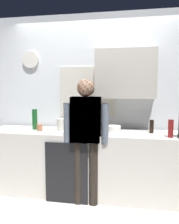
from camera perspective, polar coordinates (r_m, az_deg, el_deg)
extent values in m
plane|color=silver|center=(3.11, -0.92, -22.35)|extent=(8.00, 8.00, 0.00)
cube|color=beige|center=(3.21, 0.12, -12.86)|extent=(2.94, 0.64, 0.88)
cube|color=black|center=(2.97, -5.94, -15.36)|extent=(0.56, 0.02, 0.80)
cube|color=silver|center=(3.47, 1.36, 3.03)|extent=(4.54, 0.10, 2.60)
cube|color=beige|center=(3.42, -0.54, 5.24)|extent=(0.86, 0.02, 0.76)
cube|color=#8CA5C6|center=(3.43, -0.52, 5.24)|extent=(0.80, 0.02, 0.70)
cube|color=#B7B2A8|center=(3.22, 9.21, 9.57)|extent=(0.84, 0.32, 0.68)
cylinder|color=silver|center=(3.72, -14.89, 12.82)|extent=(0.26, 0.03, 0.26)
cylinder|color=maroon|center=(2.90, 20.10, -4.01)|extent=(0.06, 0.06, 0.22)
cylinder|color=black|center=(3.11, 15.64, -3.58)|extent=(0.06, 0.06, 0.18)
cylinder|color=#2D8C33|center=(2.94, -4.64, -2.94)|extent=(0.09, 0.09, 0.28)
cylinder|color=#195923|center=(3.35, -13.85, -1.82)|extent=(0.07, 0.07, 0.30)
cylinder|color=#B26647|center=(3.25, -12.67, -3.89)|extent=(0.08, 0.08, 0.09)
cylinder|color=white|center=(3.12, 6.00, -4.27)|extent=(0.22, 0.22, 0.08)
cylinder|color=silver|center=(3.22, -7.10, -3.18)|extent=(0.14, 0.14, 0.17)
cylinder|color=brown|center=(2.96, -2.90, -15.16)|extent=(0.12, 0.12, 0.82)
cylinder|color=brown|center=(2.93, 1.06, -15.42)|extent=(0.12, 0.12, 0.82)
cube|color=#262633|center=(2.77, -0.96, -1.87)|extent=(0.36, 0.20, 0.56)
sphere|color=#A57A59|center=(2.74, -0.97, 6.23)|extent=(0.22, 0.22, 0.22)
cylinder|color=#262633|center=(2.83, -5.74, -2.74)|extent=(0.09, 0.09, 0.50)
cylinder|color=#262633|center=(2.74, 3.98, -3.02)|extent=(0.09, 0.09, 0.50)
cylinder|color=brown|center=(2.96, -2.90, -15.16)|extent=(0.12, 0.12, 0.82)
cylinder|color=brown|center=(2.93, 1.06, -15.42)|extent=(0.12, 0.12, 0.82)
cube|color=silver|center=(2.77, -0.96, -1.87)|extent=(0.36, 0.20, 0.56)
sphere|color=beige|center=(2.74, -0.97, 6.23)|extent=(0.22, 0.22, 0.22)
cylinder|color=silver|center=(2.83, -5.74, -2.74)|extent=(0.09, 0.09, 0.50)
cylinder|color=silver|center=(2.74, 3.98, -3.02)|extent=(0.09, 0.09, 0.50)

